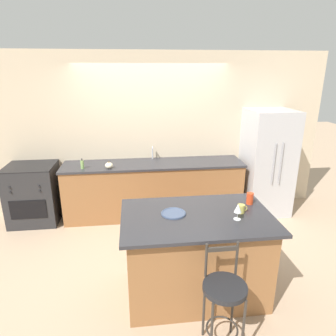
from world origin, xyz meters
TOP-DOWN VIEW (x-y plane):
  - ground_plane at (0.00, 0.00)m, footprint 18.00×18.00m
  - wall_back at (0.00, 0.72)m, footprint 6.00×0.07m
  - back_counter at (0.00, 0.39)m, footprint 2.98×0.70m
  - sink_faucet at (0.00, 0.59)m, footprint 0.02×0.13m
  - kitchen_island at (0.31, -1.60)m, footprint 1.58×0.99m
  - refrigerator at (1.94, 0.32)m, footprint 0.74×0.79m
  - oven_range at (-1.96, 0.37)m, footprint 0.75×0.69m
  - bar_stool_near at (0.41, -2.32)m, footprint 0.38×0.38m
  - dinner_plate at (0.07, -1.54)m, footprint 0.26×0.26m
  - wine_glass at (0.70, -1.73)m, footprint 0.08×0.08m
  - coffee_mug at (0.79, -1.59)m, footprint 0.11×0.08m
  - tumbler_cup at (0.96, -1.39)m, footprint 0.08×0.08m
  - pumpkin_decoration at (-0.71, 0.17)m, footprint 0.12×0.12m
  - soap_bottle at (-1.12, 0.21)m, footprint 0.05×0.05m

SIDE VIEW (x-z plane):
  - ground_plane at x=0.00m, z-range 0.00..0.00m
  - back_counter at x=0.00m, z-range 0.00..0.93m
  - oven_range at x=-1.96m, z-range 0.00..0.96m
  - kitchen_island at x=0.31m, z-range 0.00..0.96m
  - bar_stool_near at x=0.41m, z-range 0.04..1.04m
  - refrigerator at x=1.94m, z-range 0.00..1.78m
  - dinner_plate at x=0.07m, z-range 0.96..0.98m
  - pumpkin_decoration at x=-0.71m, z-range 0.92..1.04m
  - soap_bottle at x=-1.12m, z-range 0.92..1.08m
  - coffee_mug at x=0.79m, z-range 0.96..1.05m
  - tumbler_cup at x=0.96m, z-range 0.96..1.09m
  - sink_faucet at x=0.00m, z-range 0.96..1.18m
  - wine_glass at x=0.70m, z-range 0.99..1.17m
  - wall_back at x=0.00m, z-range 0.00..2.70m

